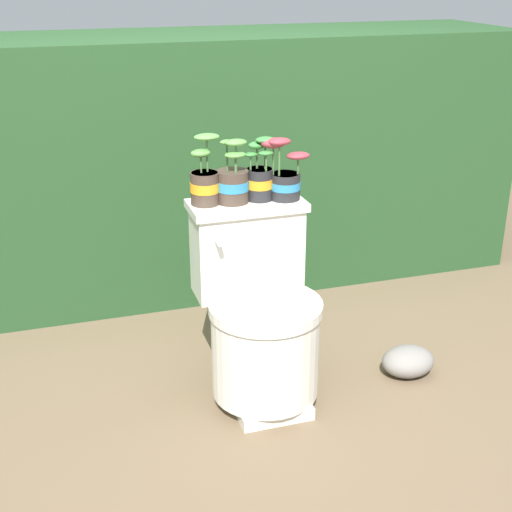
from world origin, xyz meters
name	(u,v)px	position (x,y,z in m)	size (l,w,h in m)	color
ground_plane	(247,407)	(0.00, 0.00, 0.00)	(12.00, 12.00, 0.00)	brown
hedge_backdrop	(174,164)	(0.00, 1.22, 0.61)	(3.38, 0.72, 1.21)	#234723
toilet	(260,318)	(0.08, 0.09, 0.31)	(0.42, 0.53, 0.71)	silver
potted_plant_left	(205,182)	(-0.07, 0.27, 0.79)	(0.11, 0.11, 0.26)	#47382D
potted_plant_midleft	(233,182)	(0.03, 0.26, 0.79)	(0.12, 0.12, 0.24)	#47382D
potted_plant_middle	(260,178)	(0.13, 0.26, 0.79)	(0.12, 0.11, 0.23)	#262628
potted_plant_midright	(284,176)	(0.22, 0.23, 0.80)	(0.18, 0.11, 0.24)	#262628
garden_stone	(408,361)	(0.68, 0.03, 0.06)	(0.21, 0.17, 0.12)	gray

